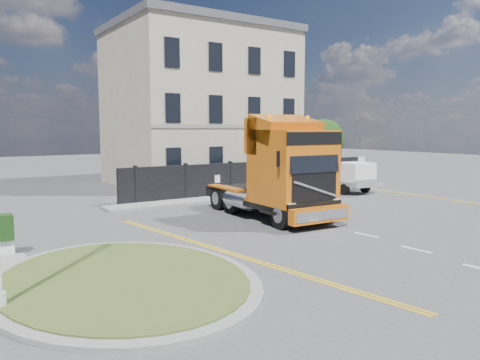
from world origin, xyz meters
TOP-DOWN VIEW (x-y plane):
  - ground at (0.00, 0.00)m, footprint 120.00×120.00m
  - traffic_island at (-7.00, -3.00)m, footprint 6.80×6.80m
  - hoarding_fence at (6.55, 9.00)m, footprint 18.80×0.25m
  - georgian_building at (6.00, 16.50)m, footprint 12.30×10.30m
  - tree at (14.38, 12.10)m, footprint 3.20×3.20m
  - pavement_far at (6.00, 8.10)m, footprint 20.00×1.60m
  - truck at (1.91, 1.40)m, footprint 3.16×7.66m
  - flatbed_pickup at (10.96, 5.98)m, footprint 2.10×4.74m

SIDE VIEW (x-z plane):
  - ground at x=0.00m, z-range 0.00..0.00m
  - pavement_far at x=6.00m, z-range 0.00..0.12m
  - traffic_island at x=-7.00m, z-range 0.00..0.16m
  - hoarding_fence at x=6.55m, z-range 0.00..2.00m
  - flatbed_pickup at x=10.96m, z-range 0.07..2.03m
  - truck at x=1.91m, z-range -0.23..4.28m
  - tree at x=14.38m, z-range 0.65..5.45m
  - georgian_building at x=6.00m, z-range -0.63..12.17m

